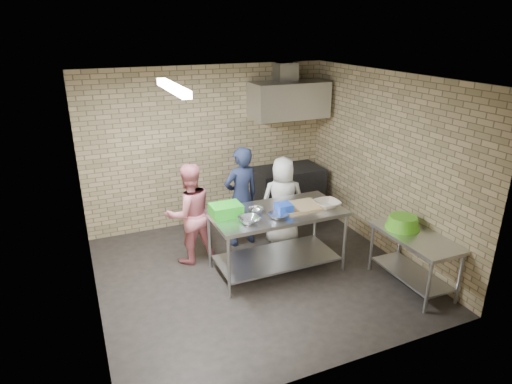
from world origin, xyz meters
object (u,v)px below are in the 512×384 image
green_basin (403,222)px  bottle_red (286,102)px  man_navy (241,197)px  woman_white (283,201)px  green_crate (226,210)px  bottle_green (306,102)px  stove (288,192)px  blue_tub (284,208)px  side_counter (413,261)px  prep_table (277,240)px  woman_pink (190,214)px

green_basin → bottle_red: bottle_red is taller
man_navy → woman_white: size_ratio=1.13×
woman_white → green_crate: bearing=48.5°
bottle_green → man_navy: bottle_green is taller
green_basin → man_navy: man_navy is taller
bottle_red → bottle_green: (0.40, 0.00, -0.01)m
stove → green_crate: green_crate is taller
man_navy → bottle_red: bearing=-150.8°
bottle_red → blue_tub: bearing=-117.1°
side_counter → bottle_red: (-0.40, 2.99, 1.65)m
green_crate → woman_white: 1.35m
prep_table → bottle_green: (1.47, 1.89, 1.56)m
woman_pink → woman_white: (1.50, 0.00, -0.04)m
bottle_red → woman_white: bottle_red is taller
side_counter → stove: 2.79m
green_basin → man_navy: size_ratio=0.29×
stove → bottle_green: (0.45, 0.24, 1.57)m
prep_table → bottle_green: size_ratio=12.15×
prep_table → man_navy: size_ratio=1.14×
man_navy → side_counter: bearing=120.1°
woman_white → green_basin: bearing=142.2°
blue_tub → green_basin: (1.40, -0.75, -0.14)m
prep_table → blue_tub: 0.53m
green_crate → man_navy: bearing=56.6°
blue_tub → woman_white: size_ratio=0.14×
blue_tub → prep_table: bearing=116.6°
prep_table → side_counter: prep_table is taller
prep_table → side_counter: (1.47, -1.10, -0.08)m
blue_tub → man_navy: bearing=101.5°
green_basin → green_crate: bearing=155.7°
green_crate → green_basin: size_ratio=0.88×
man_navy → woman_pink: 0.90m
stove → blue_tub: blue_tub is taller
side_counter → green_basin: green_basin is taller
side_counter → bottle_green: bearing=90.0°
stove → woman_pink: woman_pink is taller
woman_white → prep_table: bearing=78.5°
bottle_green → woman_pink: bearing=-155.4°
green_crate → woman_pink: (-0.34, 0.62, -0.24)m
blue_tub → woman_pink: bearing=142.5°
prep_table → green_basin: (1.45, -0.85, 0.38)m
green_basin → man_navy: bearing=132.1°
blue_tub → stove: bearing=61.0°
side_counter → woman_white: size_ratio=0.85×
stove → bottle_green: 1.65m
woman_pink → stove: bearing=-163.1°
side_counter → woman_pink: woman_pink is taller
green_basin → bottle_red: (-0.38, 2.74, 1.19)m
green_crate → stove: bearing=41.7°
green_crate → woman_pink: 0.75m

